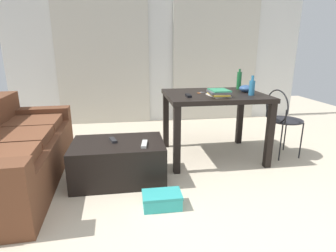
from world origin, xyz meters
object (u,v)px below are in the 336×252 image
at_px(scissors, 200,93).
at_px(tv_remote_primary, 113,140).
at_px(tv_remote_on_table, 188,95).
at_px(bottle_far, 239,80).
at_px(wire_chair, 281,115).
at_px(bottle_near, 252,87).
at_px(tv_remote_secondary, 144,144).
at_px(couch, 10,153).
at_px(coffee_table, 119,161).
at_px(bowl, 246,89).
at_px(shoebox, 162,200).
at_px(craft_table, 214,103).
at_px(book_stack, 219,93).

bearing_deg(scissors, tv_remote_primary, -154.94).
bearing_deg(tv_remote_on_table, tv_remote_primary, -160.46).
bearing_deg(tv_remote_primary, bottle_far, 7.51).
xyz_separation_m(wire_chair, tv_remote_primary, (-1.98, -0.30, -0.11)).
bearing_deg(bottle_far, bottle_near, -95.04).
relative_size(bottle_far, tv_remote_secondary, 1.37).
bearing_deg(tv_remote_primary, couch, 159.86).
bearing_deg(couch, tv_remote_secondary, -9.97).
bearing_deg(bottle_far, coffee_table, -154.48).
bearing_deg(bottle_near, coffee_table, -169.62).
height_order(bottle_near, tv_remote_primary, bottle_near).
bearing_deg(wire_chair, tv_remote_on_table, -177.47).
relative_size(bowl, shoebox, 0.49).
bearing_deg(bottle_near, craft_table, 153.21).
xyz_separation_m(couch, book_stack, (2.17, 0.15, 0.52)).
xyz_separation_m(couch, tv_remote_primary, (1.01, -0.07, 0.11)).
relative_size(coffee_table, tv_remote_on_table, 5.39).
distance_m(couch, tv_remote_secondary, 1.34).
bearing_deg(coffee_table, craft_table, 22.24).
bearing_deg(craft_table, tv_remote_secondary, -146.30).
height_order(tv_remote_primary, shoebox, tv_remote_primary).
height_order(couch, book_stack, book_stack).
distance_m(bottle_near, tv_remote_on_table, 0.73).
bearing_deg(bottle_near, couch, -176.35).
relative_size(coffee_table, tv_remote_secondary, 4.83).
bearing_deg(tv_remote_on_table, shoebox, -112.80).
relative_size(bowl, tv_remote_primary, 1.12).
relative_size(bowl, tv_remote_on_table, 0.97).
distance_m(coffee_table, bottle_far, 1.84).
distance_m(craft_table, book_stack, 0.25).
xyz_separation_m(bottle_far, tv_remote_on_table, (-0.76, -0.44, -0.10)).
height_order(book_stack, shoebox, book_stack).
bearing_deg(coffee_table, scissors, 28.01).
bearing_deg(book_stack, bowl, 28.98).
bearing_deg(book_stack, bottle_far, 47.72).
bearing_deg(tv_remote_primary, scissors, 8.92).
bearing_deg(book_stack, craft_table, 85.26).
bearing_deg(tv_remote_on_table, coffee_table, -156.84).
xyz_separation_m(bottle_near, scissors, (-0.53, 0.24, -0.09)).
height_order(tv_remote_on_table, scissors, tv_remote_on_table).
bearing_deg(bowl, wire_chair, -20.91).
height_order(wire_chair, scissors, wire_chair).
bearing_deg(shoebox, bottle_far, 48.07).
bearing_deg(scissors, bottle_far, 21.05).
distance_m(coffee_table, wire_chair, 1.99).
bearing_deg(bottle_far, tv_remote_secondary, -146.32).
xyz_separation_m(bottle_near, tv_remote_on_table, (-0.72, 0.02, -0.08)).
relative_size(book_stack, tv_remote_secondary, 1.57).
height_order(coffee_table, tv_remote_secondary, tv_remote_secondary).
bearing_deg(tv_remote_secondary, bottle_near, 25.81).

